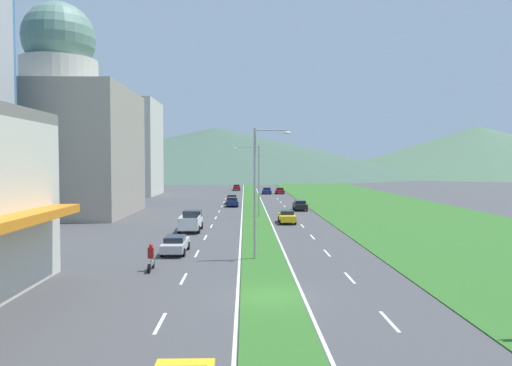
{
  "coord_description": "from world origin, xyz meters",
  "views": [
    {
      "loc": [
        -1.35,
        -24.71,
        7.09
      ],
      "look_at": [
        0.26,
        43.77,
        4.17
      ],
      "focal_mm": 33.33,
      "sensor_mm": 36.0,
      "label": 1
    }
  ],
  "objects_px": {
    "car_7": "(175,244)",
    "motorcycle_rider": "(151,260)",
    "car_0": "(300,205)",
    "car_6": "(233,202)",
    "street_lamp_near": "(259,185)",
    "car_9": "(267,191)",
    "car_4": "(287,217)",
    "street_lamp_mid": "(256,176)",
    "car_1": "(280,191)",
    "car_3": "(232,199)",
    "car_8": "(237,187)",
    "pickup_truck_0": "(191,221)"
  },
  "relations": [
    {
      "from": "car_7",
      "to": "motorcycle_rider",
      "type": "height_order",
      "value": "motorcycle_rider"
    },
    {
      "from": "car_0",
      "to": "car_7",
      "type": "xyz_separation_m",
      "value": [
        -13.67,
        -33.12,
        -0.05
      ]
    },
    {
      "from": "car_6",
      "to": "motorcycle_rider",
      "type": "xyz_separation_m",
      "value": [
        -4.17,
        -45.74,
        -0.02
      ]
    },
    {
      "from": "street_lamp_near",
      "to": "car_9",
      "type": "height_order",
      "value": "street_lamp_near"
    },
    {
      "from": "car_4",
      "to": "car_9",
      "type": "relative_size",
      "value": 0.97
    },
    {
      "from": "street_lamp_mid",
      "to": "motorcycle_rider",
      "type": "xyz_separation_m",
      "value": [
        -7.61,
        -30.83,
        -4.66
      ]
    },
    {
      "from": "car_1",
      "to": "car_6",
      "type": "relative_size",
      "value": 0.98
    },
    {
      "from": "street_lamp_mid",
      "to": "car_1",
      "type": "height_order",
      "value": "street_lamp_mid"
    },
    {
      "from": "car_3",
      "to": "car_7",
      "type": "height_order",
      "value": "car_3"
    },
    {
      "from": "car_0",
      "to": "car_9",
      "type": "relative_size",
      "value": 0.9
    },
    {
      "from": "car_0",
      "to": "motorcycle_rider",
      "type": "bearing_deg",
      "value": -20.13
    },
    {
      "from": "car_7",
      "to": "car_0",
      "type": "bearing_deg",
      "value": -22.43
    },
    {
      "from": "street_lamp_near",
      "to": "car_3",
      "type": "xyz_separation_m",
      "value": [
        -3.25,
        47.85,
        -4.7
      ]
    },
    {
      "from": "motorcycle_rider",
      "to": "street_lamp_near",
      "type": "bearing_deg",
      "value": -63.82
    },
    {
      "from": "car_3",
      "to": "motorcycle_rider",
      "type": "height_order",
      "value": "motorcycle_rider"
    },
    {
      "from": "street_lamp_mid",
      "to": "car_6",
      "type": "xyz_separation_m",
      "value": [
        -3.43,
        14.91,
        -4.64
      ]
    },
    {
      "from": "car_8",
      "to": "motorcycle_rider",
      "type": "distance_m",
      "value": 91.1
    },
    {
      "from": "car_3",
      "to": "car_4",
      "type": "height_order",
      "value": "car_3"
    },
    {
      "from": "car_9",
      "to": "car_8",
      "type": "bearing_deg",
      "value": -153.35
    },
    {
      "from": "pickup_truck_0",
      "to": "street_lamp_near",
      "type": "bearing_deg",
      "value": -155.97
    },
    {
      "from": "street_lamp_near",
      "to": "car_1",
      "type": "bearing_deg",
      "value": 84.56
    },
    {
      "from": "car_7",
      "to": "car_8",
      "type": "distance_m",
      "value": 84.98
    },
    {
      "from": "street_lamp_mid",
      "to": "car_9",
      "type": "distance_m",
      "value": 46.39
    },
    {
      "from": "car_3",
      "to": "car_1",
      "type": "bearing_deg",
      "value": -21.74
    },
    {
      "from": "car_3",
      "to": "car_6",
      "type": "bearing_deg",
      "value": -177.37
    },
    {
      "from": "car_0",
      "to": "car_3",
      "type": "distance_m",
      "value": 16.04
    },
    {
      "from": "car_9",
      "to": "car_6",
      "type": "bearing_deg",
      "value": -12.64
    },
    {
      "from": "car_3",
      "to": "pickup_truck_0",
      "type": "height_order",
      "value": "pickup_truck_0"
    },
    {
      "from": "car_8",
      "to": "pickup_truck_0",
      "type": "relative_size",
      "value": 0.85
    },
    {
      "from": "street_lamp_near",
      "to": "car_3",
      "type": "bearing_deg",
      "value": 93.88
    },
    {
      "from": "street_lamp_mid",
      "to": "car_3",
      "type": "bearing_deg",
      "value": 100.19
    },
    {
      "from": "car_1",
      "to": "car_4",
      "type": "distance_m",
      "value": 52.76
    },
    {
      "from": "car_1",
      "to": "car_6",
      "type": "bearing_deg",
      "value": -17.68
    },
    {
      "from": "street_lamp_mid",
      "to": "car_9",
      "type": "relative_size",
      "value": 2.05
    },
    {
      "from": "street_lamp_near",
      "to": "car_4",
      "type": "bearing_deg",
      "value": 79.34
    },
    {
      "from": "car_1",
      "to": "motorcycle_rider",
      "type": "bearing_deg",
      "value": -10.41
    },
    {
      "from": "street_lamp_near",
      "to": "car_7",
      "type": "distance_m",
      "value": 8.43
    },
    {
      "from": "street_lamp_near",
      "to": "street_lamp_mid",
      "type": "distance_m",
      "value": 27.31
    },
    {
      "from": "street_lamp_near",
      "to": "car_4",
      "type": "height_order",
      "value": "street_lamp_near"
    },
    {
      "from": "car_0",
      "to": "car_3",
      "type": "xyz_separation_m",
      "value": [
        -10.46,
        12.16,
        0.03
      ]
    },
    {
      "from": "street_lamp_near",
      "to": "car_1",
      "type": "height_order",
      "value": "street_lamp_near"
    },
    {
      "from": "car_9",
      "to": "pickup_truck_0",
      "type": "bearing_deg",
      "value": -10.27
    },
    {
      "from": "car_6",
      "to": "car_8",
      "type": "height_order",
      "value": "car_6"
    },
    {
      "from": "car_9",
      "to": "motorcycle_rider",
      "type": "distance_m",
      "value": 77.66
    },
    {
      "from": "car_0",
      "to": "car_7",
      "type": "height_order",
      "value": "car_0"
    },
    {
      "from": "car_3",
      "to": "car_0",
      "type": "bearing_deg",
      "value": -139.31
    },
    {
      "from": "car_3",
      "to": "motorcycle_rider",
      "type": "relative_size",
      "value": 2.2
    },
    {
      "from": "motorcycle_rider",
      "to": "car_8",
      "type": "bearing_deg",
      "value": -2.55
    },
    {
      "from": "car_6",
      "to": "car_9",
      "type": "distance_m",
      "value": 31.89
    },
    {
      "from": "pickup_truck_0",
      "to": "motorcycle_rider",
      "type": "xyz_separation_m",
      "value": [
        -0.55,
        -18.35,
        -0.24
      ]
    }
  ]
}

